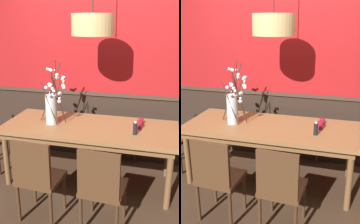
% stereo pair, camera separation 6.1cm
% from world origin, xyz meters
% --- Properties ---
extents(ground_plane, '(24.00, 24.00, 0.00)m').
position_xyz_m(ground_plane, '(0.00, 0.00, 0.00)').
color(ground_plane, '#422D1E').
extents(back_wall, '(4.72, 0.14, 2.99)m').
position_xyz_m(back_wall, '(0.00, 0.74, 1.48)').
color(back_wall, '#2D2119').
rests_on(back_wall, ground).
extents(dining_table, '(2.13, 0.89, 0.76)m').
position_xyz_m(dining_table, '(0.00, 0.00, 0.67)').
color(dining_table, olive).
rests_on(dining_table, ground).
extents(chair_near_side_right, '(0.43, 0.44, 0.91)m').
position_xyz_m(chair_near_side_right, '(0.35, -0.87, 0.51)').
color(chair_near_side_right, '#4C301C').
rests_on(chair_near_side_right, ground).
extents(chair_near_side_left, '(0.45, 0.42, 0.92)m').
position_xyz_m(chair_near_side_left, '(-0.31, -0.87, 0.52)').
color(chair_near_side_left, '#4C301C').
rests_on(chair_near_side_left, ground).
extents(chair_far_side_right, '(0.48, 0.45, 0.93)m').
position_xyz_m(chair_far_side_right, '(0.31, 0.86, 0.53)').
color(chair_far_side_right, '#4C301C').
rests_on(chair_far_side_right, ground).
extents(vase_with_blossoms, '(0.41, 0.40, 0.80)m').
position_xyz_m(vase_with_blossoms, '(-0.47, -0.03, 0.99)').
color(vase_with_blossoms, silver).
rests_on(vase_with_blossoms, dining_table).
extents(candle_holder_nearer_center, '(0.08, 0.08, 0.09)m').
position_xyz_m(candle_holder_nearer_center, '(0.60, 0.06, 0.80)').
color(candle_holder_nearer_center, maroon).
rests_on(candle_holder_nearer_center, dining_table).
extents(candle_holder_nearer_edge, '(0.07, 0.07, 0.08)m').
position_xyz_m(candle_holder_nearer_edge, '(0.61, 0.22, 0.79)').
color(candle_holder_nearer_edge, maroon).
rests_on(candle_holder_nearer_edge, dining_table).
extents(condiment_bottle, '(0.05, 0.05, 0.16)m').
position_xyz_m(condiment_bottle, '(0.57, -0.14, 0.83)').
color(condiment_bottle, black).
rests_on(condiment_bottle, dining_table).
extents(pendant_lamp, '(0.48, 0.48, 1.17)m').
position_xyz_m(pendant_lamp, '(0.03, 0.03, 1.94)').
color(pendant_lamp, tan).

